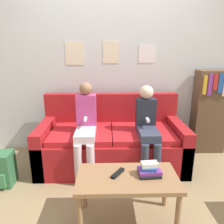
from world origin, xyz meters
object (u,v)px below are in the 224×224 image
person_left (86,125)px  backpack (0,169)px  coffee_table (127,182)px  bookshelf (210,112)px  person_right (147,126)px  tv_remote (118,173)px  couch (112,142)px

person_left → backpack: bearing=-164.2°
coffee_table → bookshelf: (1.34, 1.42, 0.22)m
coffee_table → person_right: bearing=69.5°
tv_remote → backpack: (-1.30, 0.55, -0.27)m
couch → backpack: (-1.27, -0.48, -0.10)m
person_left → coffee_table: bearing=-63.3°
person_left → tv_remote: (0.35, -0.82, -0.16)m
coffee_table → person_left: (-0.43, 0.85, 0.23)m
person_left → tv_remote: person_left is taller
backpack → person_right: bearing=8.9°
bookshelf → couch: bearing=-166.4°
coffee_table → tv_remote: tv_remote is taller
couch → coffee_table: size_ratio=2.15×
backpack → tv_remote: bearing=-22.7°
coffee_table → bookshelf: bookshelf is taller
coffee_table → tv_remote: bearing=156.0°
couch → bookshelf: (1.45, 0.35, 0.32)m
bookshelf → backpack: 2.88m
person_right → bookshelf: bearing=29.0°
person_right → backpack: 1.77m
person_right → tv_remote: (-0.40, -0.81, -0.14)m
bookshelf → person_right: bearing=-151.0°
person_left → tv_remote: 0.90m
couch → backpack: couch is taller
couch → person_right: 0.57m
bookshelf → backpack: bookshelf is taller
tv_remote → bookshelf: (1.43, 1.38, 0.15)m
tv_remote → backpack: tv_remote is taller
coffee_table → backpack: bearing=157.2°
couch → tv_remote: bearing=-88.4°
person_right → coffee_table: bearing=-110.5°
couch → bookshelf: size_ratio=1.53×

